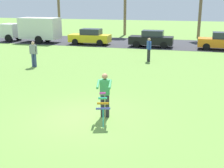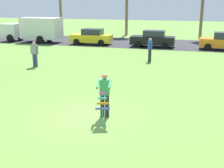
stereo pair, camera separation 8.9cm
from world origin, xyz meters
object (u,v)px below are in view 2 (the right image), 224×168
(person_walker_far, at_px, (150,49))
(kite_held, at_px, (102,105))
(parked_car_black, at_px, (153,39))
(person_walker_near, at_px, (35,53))
(person_kite_flyer, at_px, (105,94))
(parked_car_yellow, at_px, (92,37))
(parked_car_orange, at_px, (224,41))
(parked_truck_white_box, at_px, (35,29))

(person_walker_far, bearing_deg, kite_held, -88.72)
(parked_car_black, relative_size, person_walker_near, 2.44)
(person_kite_flyer, xyz_separation_m, parked_car_black, (-0.97, 18.59, -0.18))
(person_walker_far, bearing_deg, parked_car_black, 96.89)
(parked_car_yellow, relative_size, parked_car_orange, 1.00)
(parked_truck_white_box, relative_size, parked_car_yellow, 1.59)
(person_walker_far, bearing_deg, parked_car_yellow, 134.87)
(kite_held, relative_size, parked_car_yellow, 0.28)
(person_kite_flyer, distance_m, kite_held, 0.83)
(parked_car_yellow, bearing_deg, parked_car_orange, -0.01)
(parked_car_yellow, distance_m, person_walker_far, 10.20)
(person_kite_flyer, xyz_separation_m, person_walker_near, (-7.27, 7.34, -0.02))
(person_walker_near, distance_m, person_walker_far, 8.23)
(person_kite_flyer, bearing_deg, parked_car_yellow, 111.42)
(kite_held, relative_size, parked_truck_white_box, 0.17)
(kite_held, xyz_separation_m, parked_car_black, (-1.15, 19.38, -0.02))
(person_walker_far, bearing_deg, parked_truck_white_box, 152.20)
(person_kite_flyer, bearing_deg, person_walker_near, 134.75)
(person_walker_near, bearing_deg, person_kite_flyer, -45.25)
(parked_truck_white_box, relative_size, parked_car_black, 1.60)
(parked_car_orange, bearing_deg, parked_truck_white_box, 179.99)
(person_kite_flyer, height_order, person_walker_far, same)
(parked_car_black, bearing_deg, parked_car_yellow, 180.00)
(person_kite_flyer, height_order, parked_car_yellow, person_kite_flyer)
(parked_car_yellow, bearing_deg, kite_held, -68.94)
(parked_car_yellow, xyz_separation_m, parked_car_orange, (12.81, -0.00, 0.00))
(kite_held, bearing_deg, parked_truck_white_box, 125.80)
(parked_car_yellow, xyz_separation_m, person_walker_far, (7.19, -7.23, 0.16))
(parked_truck_white_box, relative_size, person_walker_near, 3.91)
(parked_car_orange, bearing_deg, person_kite_flyer, -106.54)
(parked_car_black, bearing_deg, person_kite_flyer, -87.01)
(parked_car_black, distance_m, parked_car_orange, 6.49)
(person_walker_near, bearing_deg, parked_car_yellow, 90.09)
(person_kite_flyer, height_order, parked_truck_white_box, parked_truck_white_box)
(person_kite_flyer, xyz_separation_m, kite_held, (0.17, -0.80, -0.15))
(kite_held, distance_m, parked_car_black, 19.42)
(parked_truck_white_box, xyz_separation_m, person_walker_near, (6.53, -11.25, -0.48))
(person_kite_flyer, height_order, parked_car_orange, person_kite_flyer)
(parked_car_black, bearing_deg, kite_held, -86.62)
(kite_held, height_order, person_walker_far, person_walker_far)
(parked_car_black, xyz_separation_m, parked_car_orange, (6.49, -0.00, 0.00))
(kite_held, xyz_separation_m, person_walker_far, (-0.27, 12.16, 0.13))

